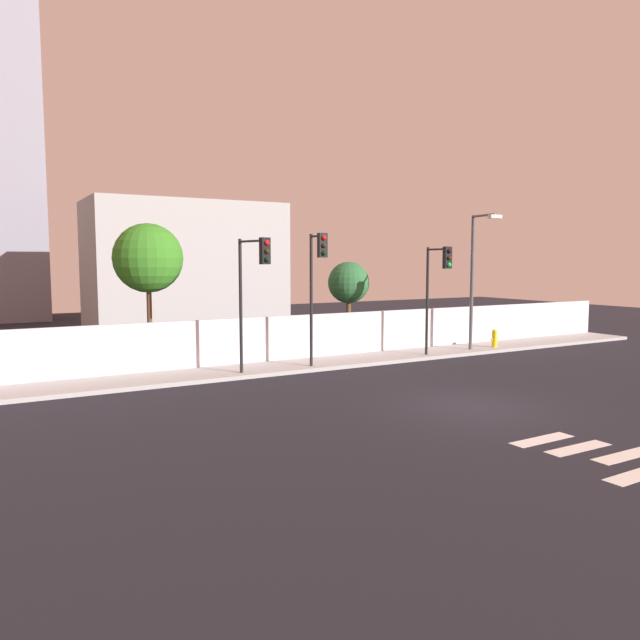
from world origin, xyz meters
TOP-DOWN VIEW (x-y plane):
  - ground_plane at (0.00, 0.00)m, footprint 80.00×80.00m
  - sidewalk at (0.00, 8.20)m, footprint 36.00×2.40m
  - perimeter_wall at (0.00, 9.49)m, footprint 36.00×0.18m
  - crosswalk_marking at (-0.81, -4.53)m, footprint 2.67×3.03m
  - traffic_light_left at (4.56, 6.85)m, footprint 0.35×1.54m
  - traffic_light_center at (-3.92, 6.71)m, footprint 0.50×1.83m
  - traffic_light_right at (-1.15, 7.08)m, footprint 0.34×1.14m
  - street_lamp_curbside at (7.33, 7.52)m, footprint 0.62×1.67m
  - fire_hydrant at (8.81, 7.68)m, footprint 0.44×0.26m
  - roadside_tree_leftmost at (-6.53, 10.69)m, footprint 2.65×2.65m
  - roadside_tree_midleft at (2.56, 10.69)m, footprint 1.90×1.90m
  - low_building_distant at (-1.07, 23.49)m, footprint 11.32×6.00m

SIDE VIEW (x-z plane):
  - ground_plane at x=0.00m, z-range 0.00..0.00m
  - crosswalk_marking at x=-0.81m, z-range 0.00..0.01m
  - sidewalk at x=0.00m, z-range 0.00..0.15m
  - fire_hydrant at x=8.81m, z-range 0.18..1.03m
  - perimeter_wall at x=0.00m, z-range 0.15..1.95m
  - roadside_tree_midleft at x=2.56m, z-range 1.10..5.27m
  - traffic_light_left at x=4.56m, z-range 1.22..5.86m
  - traffic_light_center at x=-3.92m, z-range 1.27..6.11m
  - street_lamp_curbside at x=7.33m, z-range 0.72..6.82m
  - traffic_light_right at x=-1.15m, z-range 1.28..6.35m
  - low_building_distant at x=-1.07m, z-range 0.00..7.72m
  - roadside_tree_leftmost at x=-6.53m, z-range 1.47..7.11m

